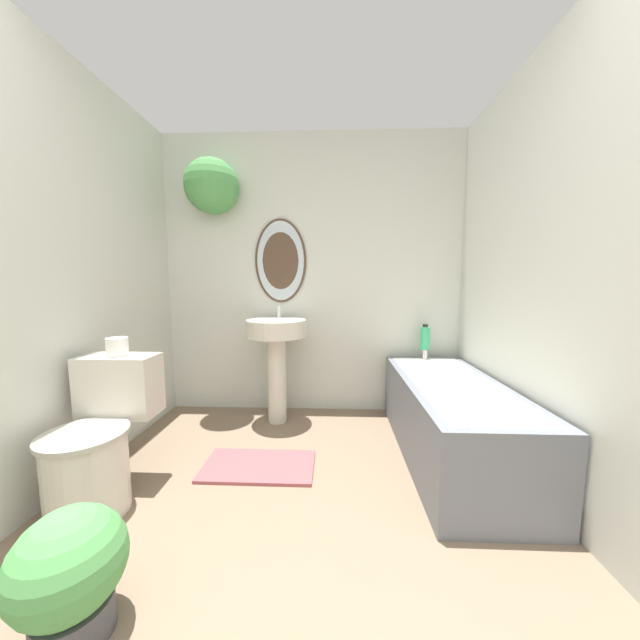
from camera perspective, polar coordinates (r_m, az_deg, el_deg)
The scene contains 10 objects.
wall_back at distance 2.84m, azimuth -4.59°, elevation 10.55°, with size 2.67×0.44×2.40m.
wall_left at distance 2.13m, azimuth -42.55°, elevation 6.58°, with size 0.06×2.72×2.40m.
wall_right at distance 1.89m, azimuth 39.26°, elevation 7.05°, with size 0.06×2.72×2.40m.
toilet at distance 2.09m, azimuth -34.58°, elevation -17.23°, with size 0.41×0.57×0.74m.
pedestal_sink at distance 2.62m, azimuth -7.74°, elevation -4.63°, with size 0.48×0.48×0.95m.
bathtub at distance 2.35m, azimuth 22.17°, elevation -15.73°, with size 0.61×1.44×0.58m.
shampoo_bottle at distance 2.84m, azimuth 18.14°, elevation -3.01°, with size 0.08×0.08×0.21m.
potted_plant at distance 1.51m, azimuth -38.00°, elevation -31.71°, with size 0.33×0.33×0.43m.
bath_mat at distance 2.22m, azimuth -10.82°, elevation -24.12°, with size 0.68×0.37×0.02m.
toilet_paper_roll at distance 2.11m, azimuth -32.37°, elevation -4.02°, with size 0.11×0.11×0.10m.
Camera 1 is at (0.18, -0.21, 1.13)m, focal length 18.00 mm.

